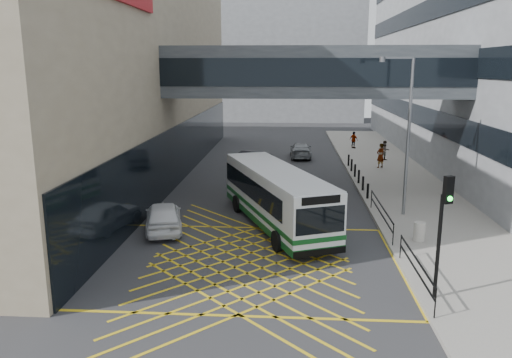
% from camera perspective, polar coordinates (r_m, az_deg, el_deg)
% --- Properties ---
extents(ground, '(120.00, 120.00, 0.00)m').
position_cam_1_polar(ground, '(20.66, -0.75, -9.51)').
color(ground, '#333335').
extents(building_whsmith, '(24.17, 42.00, 16.00)m').
position_cam_1_polar(building_whsmith, '(40.14, -25.86, 11.74)').
color(building_whsmith, gray).
rests_on(building_whsmith, ground).
extents(building_far, '(28.00, 16.00, 18.00)m').
position_cam_1_polar(building_far, '(79.15, 1.31, 13.58)').
color(building_far, gray).
rests_on(building_far, ground).
extents(skybridge, '(20.00, 4.10, 3.00)m').
position_cam_1_polar(skybridge, '(31.10, 6.67, 12.05)').
color(skybridge, '#3E4349').
rests_on(skybridge, ground).
extents(pavement, '(6.00, 54.00, 0.16)m').
position_cam_1_polar(pavement, '(35.72, 15.79, -0.28)').
color(pavement, gray).
rests_on(pavement, ground).
extents(box_junction, '(12.00, 9.00, 0.01)m').
position_cam_1_polar(box_junction, '(20.66, -0.75, -9.50)').
color(box_junction, gold).
rests_on(box_junction, ground).
extents(bus, '(6.04, 10.46, 2.90)m').
position_cam_1_polar(bus, '(24.87, 2.22, -1.88)').
color(bus, silver).
rests_on(bus, ground).
extents(car_white, '(2.98, 4.94, 1.47)m').
position_cam_1_polar(car_white, '(24.72, -10.52, -4.16)').
color(car_white, white).
rests_on(car_white, ground).
extents(car_dark, '(3.40, 4.89, 1.43)m').
position_cam_1_polar(car_dark, '(39.17, -0.28, 2.27)').
color(car_dark, black).
rests_on(car_dark, ground).
extents(car_silver, '(1.91, 4.47, 1.39)m').
position_cam_1_polar(car_silver, '(44.00, 5.14, 3.35)').
color(car_silver, gray).
rests_on(car_silver, ground).
extents(traffic_light, '(0.35, 0.51, 4.27)m').
position_cam_1_polar(traffic_light, '(17.40, 20.61, -4.40)').
color(traffic_light, black).
rests_on(traffic_light, pavement).
extents(street_lamp, '(1.85, 0.59, 8.14)m').
position_cam_1_polar(street_lamp, '(26.71, 16.72, 5.69)').
color(street_lamp, slate).
rests_on(street_lamp, pavement).
extents(litter_bin, '(0.50, 0.50, 0.87)m').
position_cam_1_polar(litter_bin, '(23.63, 18.17, -5.74)').
color(litter_bin, '#ADA89E').
rests_on(litter_bin, pavement).
extents(kerb_railings, '(0.05, 12.54, 1.00)m').
position_cam_1_polar(kerb_railings, '(22.44, 15.55, -5.77)').
color(kerb_railings, black).
rests_on(kerb_railings, pavement).
extents(bollards, '(0.14, 10.14, 0.90)m').
position_cam_1_polar(bollards, '(35.13, 11.45, 0.63)').
color(bollards, black).
rests_on(bollards, pavement).
extents(pedestrian_a, '(0.92, 0.86, 1.89)m').
position_cam_1_polar(pedestrian_a, '(39.73, 14.04, 2.61)').
color(pedestrian_a, gray).
rests_on(pedestrian_a, pavement).
extents(pedestrian_b, '(0.90, 0.70, 1.62)m').
position_cam_1_polar(pedestrian_b, '(43.02, 14.53, 3.16)').
color(pedestrian_b, gray).
rests_on(pedestrian_b, pavement).
extents(pedestrian_c, '(0.99, 0.98, 1.59)m').
position_cam_1_polar(pedestrian_c, '(48.81, 11.11, 4.40)').
color(pedestrian_c, gray).
rests_on(pedestrian_c, pavement).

